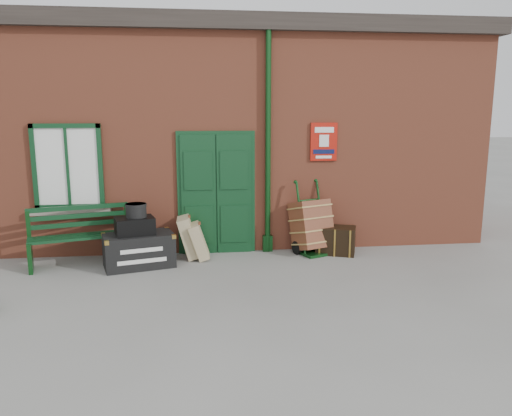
{
  "coord_description": "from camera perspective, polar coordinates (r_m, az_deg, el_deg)",
  "views": [
    {
      "loc": [
        -0.66,
        -7.6,
        2.61
      ],
      "look_at": [
        0.33,
        0.6,
        1.0
      ],
      "focal_mm": 35.0,
      "sensor_mm": 36.0,
      "label": 1
    }
  ],
  "objects": [
    {
      "name": "ground",
      "position": [
        8.07,
        -1.83,
        -7.86
      ],
      "size": [
        80.0,
        80.0,
        0.0
      ],
      "primitive_type": "plane",
      "color": "gray",
      "rests_on": "ground"
    },
    {
      "name": "station_building",
      "position": [
        11.12,
        -3.53,
        8.7
      ],
      "size": [
        10.3,
        4.3,
        4.36
      ],
      "color": "#AC5337",
      "rests_on": "ground"
    },
    {
      "name": "bench",
      "position": [
        9.1,
        -19.43,
        -2.87
      ],
      "size": [
        1.76,
        0.95,
        1.04
      ],
      "rotation": [
        0.0,
        0.0,
        0.27
      ],
      "color": "#0E351A",
      "rests_on": "ground"
    },
    {
      "name": "houdini_trunk",
      "position": [
        8.72,
        -13.24,
        -4.73
      ],
      "size": [
        1.27,
        0.91,
        0.57
      ],
      "primitive_type": "cube",
      "rotation": [
        0.0,
        0.0,
        0.26
      ],
      "color": "black",
      "rests_on": "ground"
    },
    {
      "name": "suitcase_front",
      "position": [
        8.97,
        -6.56,
        -3.76
      ],
      "size": [
        0.38,
        0.48,
        0.66
      ],
      "primitive_type": "cube",
      "rotation": [
        0.0,
        -0.31,
        0.0
      ],
      "color": "tan",
      "rests_on": "ground"
    },
    {
      "name": "strongbox",
      "position": [
        8.62,
        -13.69,
        -1.98
      ],
      "size": [
        0.73,
        0.61,
        0.29
      ],
      "primitive_type": "cube",
      "rotation": [
        0.0,
        0.0,
        0.26
      ],
      "color": "black",
      "rests_on": "houdini_trunk"
    },
    {
      "name": "porter_trolley",
      "position": [
        9.32,
        6.37,
        -2.04
      ],
      "size": [
        0.86,
        0.89,
        1.33
      ],
      "rotation": [
        0.0,
        0.0,
        0.39
      ],
      "color": "#0D3512",
      "rests_on": "ground"
    },
    {
      "name": "hatbox",
      "position": [
        8.59,
        -13.55,
        -0.26
      ],
      "size": [
        0.42,
        0.42,
        0.23
      ],
      "primitive_type": "cylinder",
      "rotation": [
        0.0,
        0.0,
        0.26
      ],
      "color": "black",
      "rests_on": "strongbox"
    },
    {
      "name": "suitcase_back",
      "position": [
        9.05,
        -7.71,
        -3.3
      ],
      "size": [
        0.4,
        0.53,
        0.77
      ],
      "primitive_type": "cube",
      "rotation": [
        0.0,
        -0.27,
        0.0
      ],
      "color": "tan",
      "rests_on": "ground"
    },
    {
      "name": "dark_trunk",
      "position": [
        9.39,
        9.1,
        -3.65
      ],
      "size": [
        0.82,
        0.68,
        0.51
      ],
      "primitive_type": "cube",
      "rotation": [
        0.0,
        0.0,
        -0.36
      ],
      "color": "black",
      "rests_on": "ground"
    }
  ]
}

